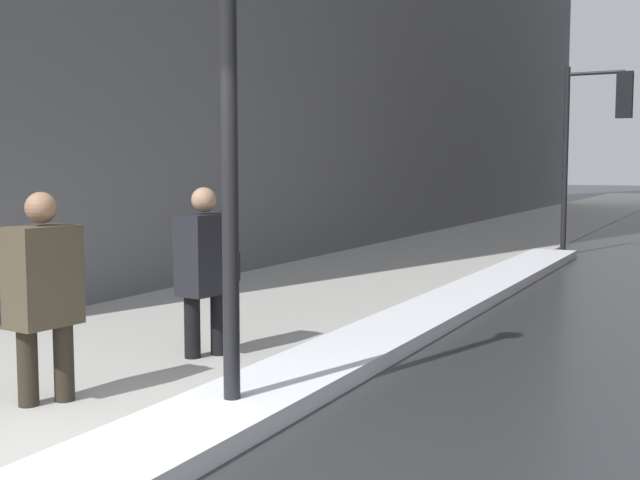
{
  "coord_description": "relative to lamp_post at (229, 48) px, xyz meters",
  "views": [
    {
      "loc": [
        3.37,
        -3.36,
        1.81
      ],
      "look_at": [
        -0.4,
        4.0,
        1.05
      ],
      "focal_mm": 45.0,
      "sensor_mm": 36.0,
      "label": 1
    }
  ],
  "objects": [
    {
      "name": "ground_plane",
      "position": [
        -0.23,
        -1.38,
        -2.63
      ],
      "size": [
        160.0,
        160.0,
        0.0
      ],
      "primitive_type": "plane",
      "color": "#2D2D30"
    },
    {
      "name": "sidewalk_slab",
      "position": [
        -2.23,
        13.62,
        -2.62
      ],
      "size": [
        4.0,
        80.0,
        0.01
      ],
      "color": "#B2AFA8",
      "rests_on": "ground"
    },
    {
      "name": "snow_bank_curb",
      "position": [
        0.02,
        4.61,
        -2.56
      ],
      "size": [
        0.85,
        14.26,
        0.14
      ],
      "color": "white",
      "rests_on": "ground"
    },
    {
      "name": "lamp_post",
      "position": [
        0.0,
        0.0,
        0.0
      ],
      "size": [
        0.28,
        0.28,
        4.32
      ],
      "color": "black",
      "rests_on": "ground"
    },
    {
      "name": "traffic_light_near",
      "position": [
        0.79,
        12.13,
        0.13
      ],
      "size": [
        1.31,
        0.32,
        3.81
      ],
      "rotation": [
        0.0,
        0.0,
        -0.03
      ],
      "color": "black",
      "rests_on": "ground"
    },
    {
      "name": "pedestrian_trailing",
      "position": [
        -1.43,
        -0.38,
        -1.73
      ],
      "size": [
        0.36,
        0.55,
        1.62
      ],
      "rotation": [
        0.0,
        0.0,
        -1.67
      ],
      "color": "#2A241B",
      "rests_on": "ground"
    },
    {
      "name": "pedestrian_with_shoulder_bag",
      "position": [
        -1.24,
        1.44,
        -1.73
      ],
      "size": [
        0.36,
        0.75,
        1.62
      ],
      "rotation": [
        0.0,
        0.0,
        -1.67
      ],
      "color": "black",
      "rests_on": "ground"
    }
  ]
}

